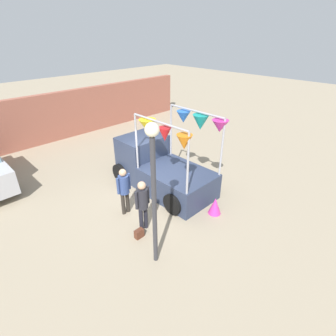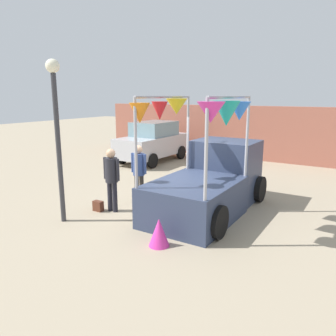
# 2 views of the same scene
# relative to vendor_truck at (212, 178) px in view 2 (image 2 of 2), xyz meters

# --- Properties ---
(ground_plane) EXTENTS (60.00, 60.00, 0.00)m
(ground_plane) POSITION_rel_vendor_truck_xyz_m (-0.90, -0.51, -0.89)
(ground_plane) COLOR gray
(vendor_truck) EXTENTS (2.47, 4.16, 3.09)m
(vendor_truck) POSITION_rel_vendor_truck_xyz_m (0.00, 0.00, 0.00)
(vendor_truck) COLOR #2D3851
(vendor_truck) RESTS_ON ground
(parked_car) EXTENTS (1.88, 4.00, 1.88)m
(parked_car) POSITION_rel_vendor_truck_xyz_m (-5.21, 4.73, 0.06)
(parked_car) COLOR #B7B7BC
(parked_car) RESTS_ON ground
(person_customer) EXTENTS (0.53, 0.34, 1.72)m
(person_customer) POSITION_rel_vendor_truck_xyz_m (-2.18, -1.61, 0.16)
(person_customer) COLOR black
(person_customer) RESTS_ON ground
(person_vendor) EXTENTS (0.53, 0.34, 1.69)m
(person_vendor) POSITION_rel_vendor_truck_xyz_m (-2.08, -0.54, 0.13)
(person_vendor) COLOR #2D2823
(person_vendor) RESTS_ON ground
(handbag) EXTENTS (0.28, 0.16, 0.28)m
(handbag) POSITION_rel_vendor_truck_xyz_m (-2.53, -1.81, -0.75)
(handbag) COLOR #592D1E
(handbag) RESTS_ON ground
(street_lamp) EXTENTS (0.32, 0.32, 3.91)m
(street_lamp) POSITION_rel_vendor_truck_xyz_m (-2.76, -2.81, 1.66)
(street_lamp) COLOR #333338
(street_lamp) RESTS_ON ground
(brick_boundary_wall) EXTENTS (18.00, 0.36, 2.60)m
(brick_boundary_wall) POSITION_rel_vendor_truck_xyz_m (-0.90, 7.67, 0.41)
(brick_boundary_wall) COLOR #9E5947
(brick_boundary_wall) RESTS_ON ground
(folded_kite_bundle_magenta) EXTENTS (0.57, 0.57, 0.60)m
(folded_kite_bundle_magenta) POSITION_rel_vendor_truck_xyz_m (0.05, -2.70, -0.59)
(folded_kite_bundle_magenta) COLOR #D83399
(folded_kite_bundle_magenta) RESTS_ON ground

